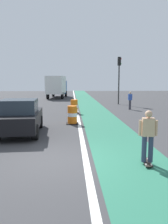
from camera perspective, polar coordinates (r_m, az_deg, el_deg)
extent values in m
plane|color=#38383A|center=(7.55, -6.54, -12.10)|extent=(100.00, 100.00, 0.00)
cube|color=#286B51|center=(19.35, 2.66, 0.27)|extent=(2.50, 80.00, 0.01)
cube|color=silver|center=(19.26, -1.79, 0.24)|extent=(0.20, 80.00, 0.01)
cube|color=black|center=(7.44, 15.59, -12.10)|extent=(0.32, 0.82, 0.02)
cylinder|color=silver|center=(7.22, 16.62, -12.87)|extent=(0.05, 0.11, 0.11)
cylinder|color=silver|center=(7.19, 15.39, -12.91)|extent=(0.05, 0.11, 0.11)
cylinder|color=silver|center=(7.70, 15.77, -11.51)|extent=(0.05, 0.11, 0.11)
cylinder|color=silver|center=(7.67, 14.62, -11.55)|extent=(0.05, 0.11, 0.11)
cylinder|color=#2D3851|center=(7.33, 16.49, -8.97)|extent=(0.15, 0.15, 0.82)
cylinder|color=#2D3851|center=(7.29, 14.94, -9.01)|extent=(0.15, 0.15, 0.82)
cube|color=tan|center=(7.14, 15.92, -3.68)|extent=(0.38, 0.26, 0.56)
cylinder|color=tan|center=(7.20, 17.79, -3.89)|extent=(0.09, 0.09, 0.48)
cylinder|color=tan|center=(7.10, 14.01, -3.91)|extent=(0.09, 0.09, 0.48)
sphere|color=tan|center=(7.08, 16.04, -0.51)|extent=(0.22, 0.22, 0.22)
cube|color=black|center=(11.45, -15.77, -1.82)|extent=(2.06, 4.20, 0.72)
cube|color=#232D38|center=(11.12, -16.11, 1.42)|extent=(1.71, 1.81, 0.64)
cylinder|color=black|center=(12.90, -18.39, -2.48)|extent=(0.32, 0.69, 0.68)
cylinder|color=black|center=(12.66, -11.11, -2.42)|extent=(0.32, 0.69, 0.68)
cylinder|color=black|center=(10.17, -12.28, -4.97)|extent=(0.32, 0.69, 0.68)
cylinder|color=orange|center=(13.56, -2.97, -1.97)|extent=(0.56, 0.56, 0.42)
cylinder|color=white|center=(13.51, -2.98, -0.66)|extent=(0.57, 0.57, 0.21)
cylinder|color=orange|center=(13.47, -2.99, 0.67)|extent=(0.56, 0.56, 0.42)
cube|color=black|center=(13.60, -2.97, -2.93)|extent=(0.73, 0.73, 0.04)
cylinder|color=orange|center=(17.91, -2.50, 0.44)|extent=(0.56, 0.56, 0.42)
cylinder|color=white|center=(17.87, -2.51, 1.45)|extent=(0.57, 0.57, 0.21)
cylinder|color=orange|center=(17.84, -2.52, 2.45)|extent=(0.56, 0.56, 0.42)
cube|color=black|center=(17.94, -2.50, -0.28)|extent=(0.73, 0.73, 0.04)
cube|color=silver|center=(33.61, -7.03, 6.84)|extent=(2.73, 5.76, 2.50)
cube|color=#19478C|center=(37.44, -6.17, 6.27)|extent=(2.34, 2.06, 2.10)
cylinder|color=black|center=(37.43, -7.75, 4.63)|extent=(0.37, 0.98, 0.96)
cylinder|color=black|center=(37.16, -4.60, 4.66)|extent=(0.37, 0.98, 0.96)
cylinder|color=black|center=(32.46, -9.15, 4.11)|extent=(0.37, 0.98, 0.96)
cylinder|color=black|center=(32.15, -5.52, 4.14)|extent=(0.37, 0.98, 0.96)
cylinder|color=#2D2D2D|center=(25.04, 8.78, 6.73)|extent=(0.14, 0.14, 4.20)
cube|color=black|center=(25.12, 8.90, 12.56)|extent=(0.32, 0.32, 0.90)
sphere|color=red|center=(25.18, 9.30, 13.13)|extent=(0.16, 0.16, 0.16)
sphere|color=green|center=(25.14, 9.28, 11.95)|extent=(0.16, 0.16, 0.16)
cylinder|color=#33333D|center=(20.65, 11.52, 1.79)|extent=(0.20, 0.20, 0.86)
cube|color=#2D4CA5|center=(20.59, 11.58, 3.73)|extent=(0.34, 0.20, 0.54)
sphere|color=tan|center=(20.57, 11.61, 4.78)|extent=(0.20, 0.20, 0.20)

